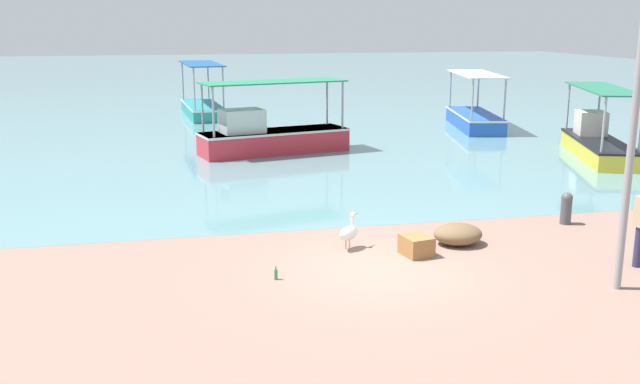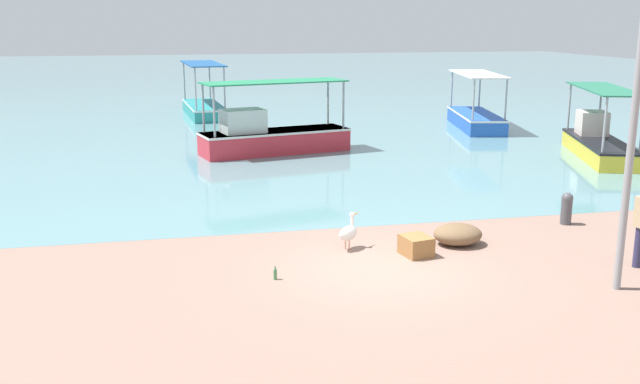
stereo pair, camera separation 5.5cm
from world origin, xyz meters
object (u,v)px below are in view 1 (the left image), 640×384
at_px(lamp_post, 636,106).
at_px(cargo_crate, 416,246).
at_px(fishing_boat_far_right, 270,135).
at_px(fishing_boat_center, 203,106).
at_px(fishing_boat_outer, 597,141).
at_px(glass_bottle, 276,274).
at_px(net_pile, 458,234).
at_px(mooring_bollard, 566,207).
at_px(pelican, 349,232).
at_px(fishing_boat_far_left, 474,117).

distance_m(lamp_post, cargo_crate, 5.13).
bearing_deg(fishing_boat_far_right, fishing_boat_center, 99.44).
distance_m(fishing_boat_outer, glass_bottle, 16.83).
distance_m(net_pile, glass_bottle, 4.52).
bearing_deg(fishing_boat_outer, fishing_boat_far_right, 164.38).
bearing_deg(mooring_bollard, cargo_crate, -161.16).
height_order(fishing_boat_center, mooring_bollard, fishing_boat_center).
xyz_separation_m(pelican, mooring_bollard, (5.71, 0.78, 0.05)).
height_order(fishing_boat_outer, pelican, fishing_boat_outer).
bearing_deg(fishing_boat_far_right, fishing_boat_far_left, 23.26).
bearing_deg(glass_bottle, fishing_boat_far_left, 55.84).
distance_m(fishing_boat_far_left, fishing_boat_far_right, 11.12).
xyz_separation_m(pelican, lamp_post, (4.32, -3.35, 3.04)).
bearing_deg(fishing_boat_outer, mooring_bollard, -127.05).
xyz_separation_m(lamp_post, glass_bottle, (-6.17, 1.81, -3.31)).
bearing_deg(fishing_boat_far_left, fishing_boat_center, 150.16).
height_order(pelican, mooring_bollard, pelican).
bearing_deg(pelican, fishing_boat_outer, 36.49).
bearing_deg(mooring_bollard, glass_bottle, -162.91).
relative_size(fishing_boat_far_left, net_pile, 5.27).
bearing_deg(fishing_boat_center, fishing_boat_outer, -47.22).
distance_m(fishing_boat_far_left, lamp_post, 20.63).
relative_size(fishing_boat_far_left, fishing_boat_far_right, 0.99).
bearing_deg(lamp_post, fishing_boat_center, 103.20).
distance_m(fishing_boat_far_left, fishing_boat_outer, 7.76).
xyz_separation_m(fishing_boat_center, net_pile, (4.37, -23.35, -0.28)).
height_order(fishing_boat_outer, glass_bottle, fishing_boat_outer).
bearing_deg(glass_bottle, mooring_bollard, 17.09).
bearing_deg(fishing_boat_far_right, glass_bottle, -97.81).
distance_m(fishing_boat_far_left, fishing_boat_center, 13.95).
xyz_separation_m(fishing_boat_outer, net_pile, (-9.12, -8.77, -0.36)).
bearing_deg(fishing_boat_far_left, cargo_crate, -117.72).
bearing_deg(fishing_boat_center, fishing_boat_far_left, -29.84).
bearing_deg(net_pile, fishing_boat_far_right, 101.69).
xyz_separation_m(lamp_post, cargo_crate, (-3.01, 2.63, -3.21)).
bearing_deg(fishing_boat_center, net_pile, -79.40).
bearing_deg(pelican, lamp_post, -37.78).
bearing_deg(lamp_post, net_pile, 120.34).
bearing_deg(mooring_bollard, net_pile, -163.24).
distance_m(lamp_post, glass_bottle, 7.23).
distance_m(fishing_boat_center, fishing_boat_outer, 19.86).
bearing_deg(fishing_boat_outer, net_pile, -136.14).
relative_size(pelican, cargo_crate, 1.23).
height_order(fishing_boat_center, lamp_post, lamp_post).
xyz_separation_m(fishing_boat_center, glass_bottle, (0.05, -24.69, -0.40)).
bearing_deg(fishing_boat_center, mooring_bollard, -71.22).
height_order(mooring_bollard, cargo_crate, mooring_bollard).
xyz_separation_m(pelican, net_pile, (2.47, -0.19, -0.14)).
height_order(pelican, glass_bottle, pelican).
bearing_deg(fishing_boat_far_left, net_pile, -115.23).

